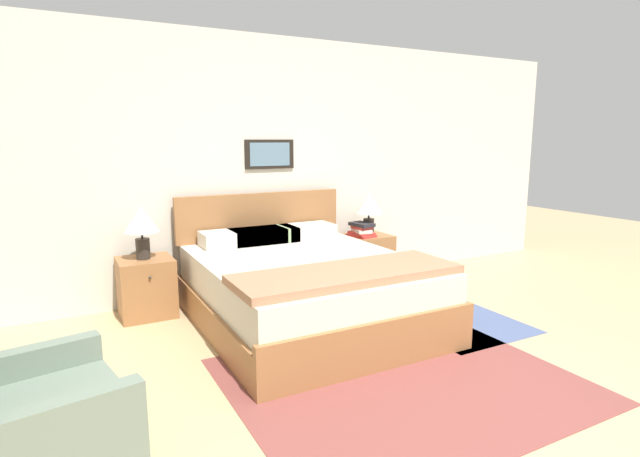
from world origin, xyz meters
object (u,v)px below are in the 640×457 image
at_px(bed, 305,287).
at_px(table_lamp_by_door, 369,206).
at_px(nightstand_near_window, 146,287).
at_px(nightstand_by_door, 367,258).
at_px(armchair, 29,429).
at_px(table_lamp_near_window, 141,223).

height_order(bed, table_lamp_by_door, bed).
bearing_deg(nightstand_near_window, table_lamp_by_door, -0.15).
bearing_deg(nightstand_by_door, armchair, -146.38).
height_order(nightstand_by_door, table_lamp_by_door, table_lamp_by_door).
xyz_separation_m(bed, table_lamp_near_window, (-1.19, 0.82, 0.54)).
bearing_deg(armchair, bed, 112.08).
relative_size(bed, table_lamp_near_window, 4.56).
distance_m(armchair, table_lamp_by_door, 3.90).
relative_size(bed, nightstand_near_window, 4.06).
xyz_separation_m(armchair, nightstand_near_window, (0.84, 2.13, -0.03)).
height_order(bed, nightstand_by_door, bed).
distance_m(nightstand_near_window, table_lamp_by_door, 2.45).
bearing_deg(nightstand_near_window, nightstand_by_door, 0.00).
xyz_separation_m(nightstand_near_window, table_lamp_near_window, (-0.01, -0.01, 0.59)).
bearing_deg(armchair, nightstand_by_door, 112.80).
bearing_deg(armchair, nightstand_near_window, 147.60).
bearing_deg(nightstand_near_window, armchair, -111.58).
bearing_deg(nightstand_near_window, bed, -34.87).
relative_size(armchair, table_lamp_near_window, 1.93).
xyz_separation_m(armchair, nightstand_by_door, (3.21, 2.13, -0.03)).
xyz_separation_m(bed, nightstand_near_window, (-1.18, 0.82, -0.05)).
bearing_deg(nightstand_by_door, bed, -145.19).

